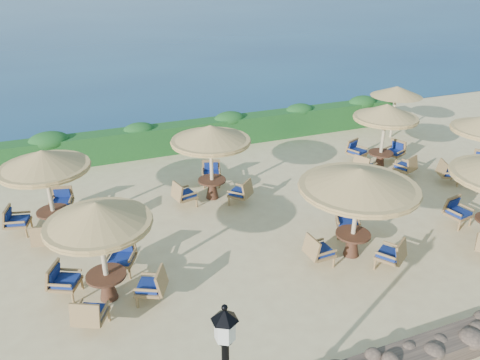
# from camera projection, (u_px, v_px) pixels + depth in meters

# --- Properties ---
(ground) EXTENTS (120.00, 120.00, 0.00)m
(ground) POSITION_uv_depth(u_px,v_px,m) (294.00, 220.00, 14.95)
(ground) COLOR beige
(ground) RESTS_ON ground
(sea) EXTENTS (160.00, 160.00, 0.00)m
(sea) POSITION_uv_depth(u_px,v_px,m) (87.00, 13.00, 73.77)
(sea) COLOR navy
(sea) RESTS_ON ground
(hedge) EXTENTS (18.00, 0.90, 1.20)m
(hedge) POSITION_uv_depth(u_px,v_px,m) (219.00, 132.00, 20.75)
(hedge) COLOR #16451B
(hedge) RESTS_ON ground
(stone_wall) EXTENTS (15.00, 0.65, 0.44)m
(stone_wall) POSITION_uv_depth(u_px,v_px,m) (435.00, 350.00, 9.65)
(stone_wall) COLOR brown
(stone_wall) RESTS_ON ground
(extra_parasol) EXTENTS (2.30, 2.30, 2.41)m
(extra_parasol) POSITION_uv_depth(u_px,v_px,m) (397.00, 91.00, 21.01)
(extra_parasol) COLOR beige
(extra_parasol) RESTS_ON ground
(cafe_set_0) EXTENTS (2.82, 2.82, 2.65)m
(cafe_set_0) POSITION_uv_depth(u_px,v_px,m) (101.00, 238.00, 10.75)
(cafe_set_0) COLOR beige
(cafe_set_0) RESTS_ON ground
(cafe_set_1) EXTENTS (3.21, 3.21, 2.65)m
(cafe_set_1) POSITION_uv_depth(u_px,v_px,m) (358.00, 192.00, 12.32)
(cafe_set_1) COLOR beige
(cafe_set_1) RESTS_ON ground
(cafe_set_3) EXTENTS (2.89, 2.89, 2.65)m
(cafe_set_3) POSITION_uv_depth(u_px,v_px,m) (47.00, 179.00, 13.58)
(cafe_set_3) COLOR beige
(cafe_set_3) RESTS_ON ground
(cafe_set_4) EXTENTS (2.78, 2.78, 2.65)m
(cafe_set_4) POSITION_uv_depth(u_px,v_px,m) (211.00, 147.00, 15.52)
(cafe_set_4) COLOR beige
(cafe_set_4) RESTS_ON ground
(cafe_set_5) EXTENTS (2.86, 2.86, 2.65)m
(cafe_set_5) POSITION_uv_depth(u_px,v_px,m) (384.00, 128.00, 17.85)
(cafe_set_5) COLOR beige
(cafe_set_5) RESTS_ON ground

